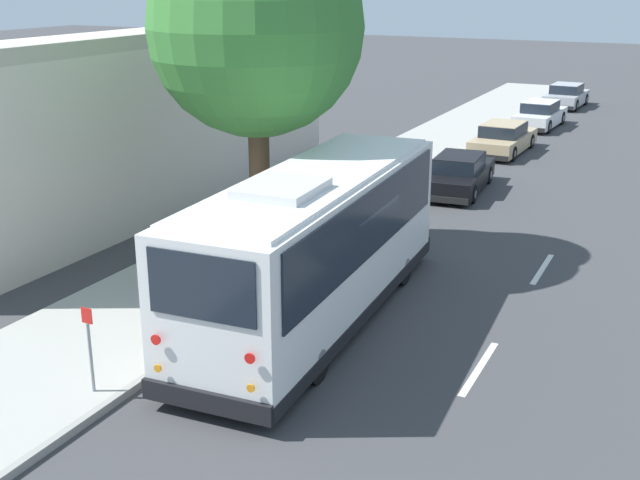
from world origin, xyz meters
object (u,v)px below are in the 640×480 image
(sign_post_near, at_px, (90,349))
(parked_sedan_white, at_px, (540,115))
(parked_sedan_silver, at_px, (566,96))
(street_tree, at_px, (259,12))
(sign_post_far, at_px, (146,323))
(parked_sedan_black, at_px, (459,174))
(fire_hydrant, at_px, (362,199))
(parked_sedan_tan, at_px, (503,139))
(shuttle_bus, at_px, (316,240))

(sign_post_near, bearing_deg, parked_sedan_white, -3.17)
(parked_sedan_silver, distance_m, street_tree, 30.24)
(street_tree, bearing_deg, sign_post_far, -171.18)
(parked_sedan_white, bearing_deg, sign_post_near, -179.99)
(parked_sedan_black, relative_size, fire_hydrant, 5.84)
(fire_hydrant, bearing_deg, parked_sedan_black, -22.24)
(fire_hydrant, bearing_deg, parked_sedan_tan, -8.24)
(fire_hydrant, bearing_deg, parked_sedan_white, -5.85)
(parked_sedan_white, bearing_deg, parked_sedan_silver, 2.86)
(parked_sedan_silver, bearing_deg, sign_post_near, -179.72)
(shuttle_bus, distance_m, parked_sedan_silver, 32.53)
(shuttle_bus, height_order, parked_sedan_silver, shuttle_bus)
(shuttle_bus, distance_m, parked_sedan_white, 25.40)
(parked_sedan_black, distance_m, parked_sedan_silver, 20.61)
(sign_post_near, bearing_deg, shuttle_bus, -22.77)
(parked_sedan_silver, relative_size, sign_post_near, 2.70)
(sign_post_far, bearing_deg, parked_sedan_black, -6.10)
(shuttle_bus, xyz_separation_m, fire_hydrant, (7.55, 2.16, -1.26))
(street_tree, bearing_deg, sign_post_near, -172.91)
(street_tree, relative_size, sign_post_far, 6.75)
(parked_sedan_white, relative_size, street_tree, 0.49)
(parked_sedan_tan, bearing_deg, street_tree, 173.38)
(shuttle_bus, height_order, fire_hydrant, shuttle_bus)
(parked_sedan_black, bearing_deg, shuttle_bus, 177.50)
(parked_sedan_tan, height_order, parked_sedan_white, parked_sedan_white)
(sign_post_far, height_order, fire_hydrant, sign_post_far)
(shuttle_bus, xyz_separation_m, street_tree, (2.91, 2.96, 4.43))
(parked_sedan_black, bearing_deg, fire_hydrant, 153.40)
(parked_sedan_black, height_order, parked_sedan_white, parked_sedan_white)
(parked_sedan_silver, bearing_deg, parked_sedan_tan, -178.09)
(shuttle_bus, distance_m, sign_post_far, 3.94)
(parked_sedan_tan, bearing_deg, parked_sedan_silver, 1.06)
(parked_sedan_silver, xyz_separation_m, sign_post_far, (-35.75, 1.71, 0.22))
(shuttle_bus, distance_m, sign_post_near, 5.25)
(sign_post_far, bearing_deg, street_tree, 8.82)
(street_tree, bearing_deg, parked_sedan_black, -15.99)
(parked_sedan_black, height_order, sign_post_far, sign_post_far)
(parked_sedan_tan, xyz_separation_m, sign_post_near, (-23.56, 1.47, 0.38))
(shuttle_bus, relative_size, parked_sedan_tan, 2.01)
(parked_sedan_silver, bearing_deg, parked_sedan_black, -177.35)
(parked_sedan_white, distance_m, sign_post_near, 30.19)
(parked_sedan_white, bearing_deg, parked_sedan_tan, -178.56)
(shuttle_bus, xyz_separation_m, sign_post_near, (-4.77, 2.00, -0.85))
(sign_post_far, bearing_deg, parked_sedan_white, -3.34)
(shuttle_bus, height_order, parked_sedan_tan, shuttle_bus)
(parked_sedan_tan, height_order, parked_sedan_silver, parked_sedan_silver)
(parked_sedan_tan, bearing_deg, parked_sedan_white, 0.32)
(parked_sedan_white, xyz_separation_m, sign_post_near, (-30.14, 1.67, 0.36))
(sign_post_near, distance_m, sign_post_far, 1.53)
(sign_post_far, bearing_deg, parked_sedan_tan, -3.82)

